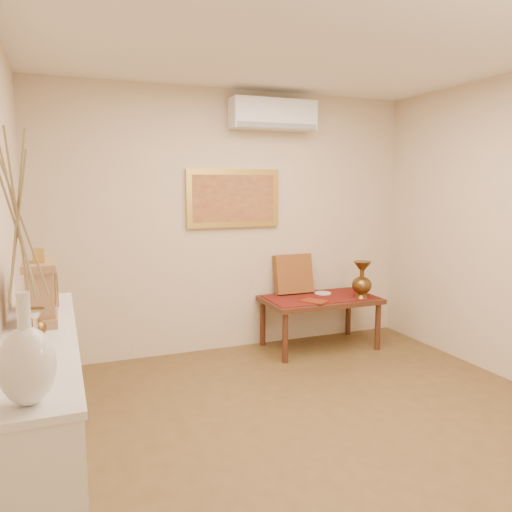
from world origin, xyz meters
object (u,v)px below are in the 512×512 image
white_vase (20,261)px  display_ledge (44,425)px  brass_urn_tall (362,276)px  mantel_clock (41,291)px  low_table (320,303)px  wooden_chest (44,288)px

white_vase → display_ledge: 1.32m
brass_urn_tall → mantel_clock: bearing=-154.7°
low_table → white_vase: bearing=-134.1°
white_vase → low_table: size_ratio=0.84×
white_vase → display_ledge: (-0.00, 0.88, -0.99)m
mantel_clock → wooden_chest: (0.00, 0.37, -0.05)m
brass_urn_tall → display_ledge: brass_urn_tall is taller
brass_urn_tall → display_ledge: 3.50m
wooden_chest → white_vase: bearing=-90.9°
display_ledge → low_table: (2.67, 1.88, -0.01)m
brass_urn_tall → wooden_chest: (-3.04, -1.07, 0.31)m
low_table → mantel_clock: bearing=-148.3°
brass_urn_tall → display_ledge: size_ratio=0.23×
brass_urn_tall → mantel_clock: 3.38m
mantel_clock → display_ledge: bearing=-94.6°
brass_urn_tall → low_table: size_ratio=0.39×
brass_urn_tall → display_ledge: (-3.06, -1.68, -0.30)m
white_vase → mantel_clock: (0.02, 1.12, -0.33)m
white_vase → brass_urn_tall: bearing=39.9°
display_ledge → wooden_chest: (0.02, 0.61, 0.61)m
display_ledge → wooden_chest: bearing=87.7°
mantel_clock → low_table: (2.66, 1.64, -0.67)m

